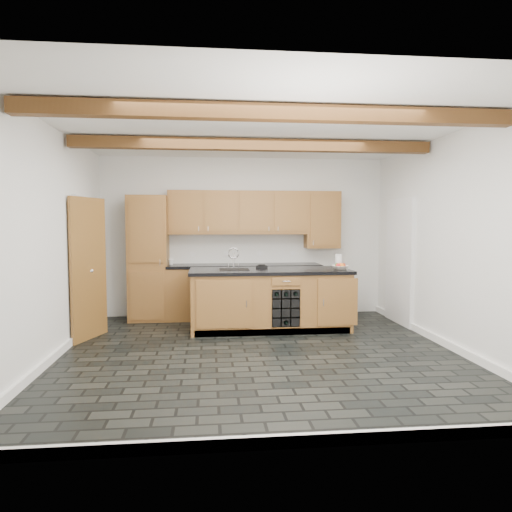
% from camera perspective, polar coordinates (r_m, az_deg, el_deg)
% --- Properties ---
extents(ground, '(5.00, 5.00, 0.00)m').
position_cam_1_polar(ground, '(5.91, 0.46, -11.96)').
color(ground, black).
rests_on(ground, ground).
extents(room_shell, '(5.01, 5.00, 5.00)m').
position_cam_1_polar(room_shell, '(6.20, -0.85, 3.08)').
color(room_shell, white).
rests_on(room_shell, ground).
extents(back_cabinetry, '(3.65, 0.62, 2.20)m').
position_cam_1_polar(back_cabinetry, '(7.92, -4.02, -0.69)').
color(back_cabinetry, '#995E31').
rests_on(back_cabinetry, ground).
extents(island, '(2.48, 0.96, 0.93)m').
position_cam_1_polar(island, '(7.09, 1.79, -5.42)').
color(island, '#995E31').
rests_on(island, ground).
extents(faucet, '(0.45, 0.40, 0.34)m').
position_cam_1_polar(faucet, '(7.02, -2.76, -1.40)').
color(faucet, black).
rests_on(faucet, island).
extents(kitchen_scale, '(0.19, 0.12, 0.06)m').
position_cam_1_polar(kitchen_scale, '(7.22, 0.71, -1.31)').
color(kitchen_scale, black).
rests_on(kitchen_scale, island).
extents(fruit_bowl, '(0.29, 0.29, 0.06)m').
position_cam_1_polar(fruit_bowl, '(7.14, 10.50, -1.41)').
color(fruit_bowl, silver).
rests_on(fruit_bowl, island).
extents(fruit_cluster, '(0.16, 0.17, 0.07)m').
position_cam_1_polar(fruit_cluster, '(7.14, 10.50, -1.16)').
color(fruit_cluster, '#A92616').
rests_on(fruit_cluster, fruit_bowl).
extents(paper_towel, '(0.11, 0.11, 0.22)m').
position_cam_1_polar(paper_towel, '(7.37, 10.29, -0.63)').
color(paper_towel, white).
rests_on(paper_towel, island).
extents(mug, '(0.13, 0.13, 0.09)m').
position_cam_1_polar(mug, '(7.98, -10.59, -0.73)').
color(mug, white).
rests_on(mug, back_cabinetry).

